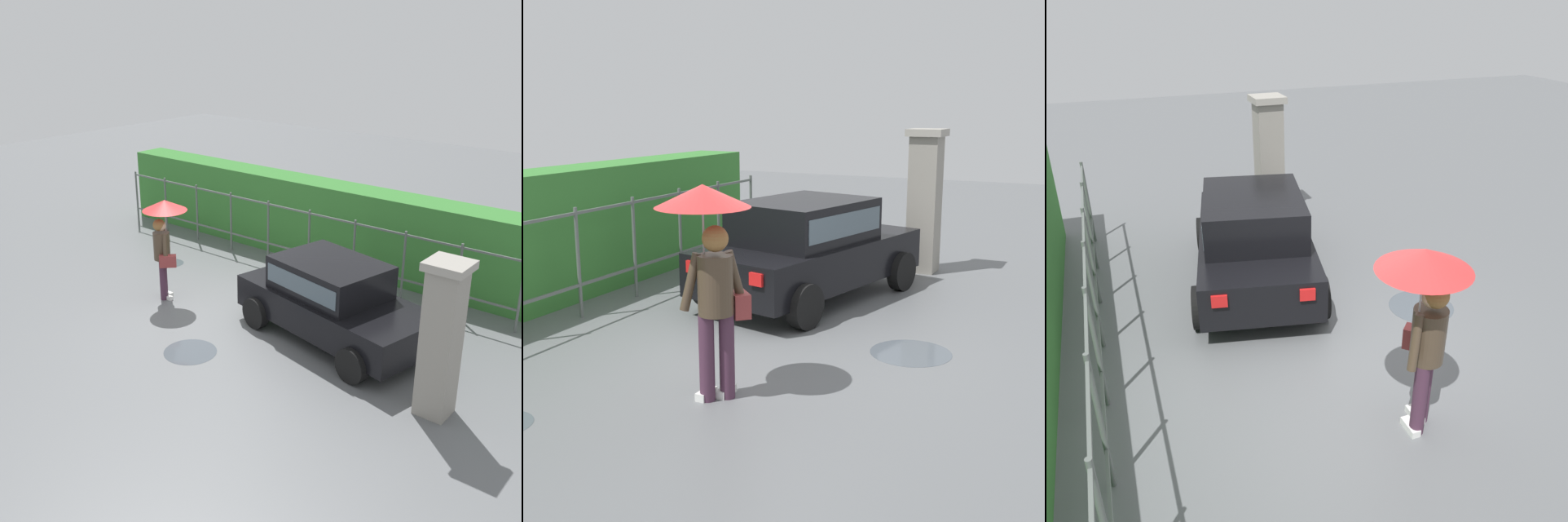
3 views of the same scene
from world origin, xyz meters
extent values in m
plane|color=slate|center=(0.00, 0.00, 0.00)|extent=(40.00, 40.00, 0.00)
cube|color=black|center=(2.33, 0.49, 0.58)|extent=(3.96, 2.37, 0.60)
cube|color=black|center=(2.18, 0.52, 1.18)|extent=(2.16, 1.80, 0.60)
cube|color=#4C5B66|center=(2.18, 0.52, 1.20)|extent=(2.01, 1.79, 0.33)
cylinder|color=black|center=(3.72, 1.05, 0.30)|extent=(0.62, 0.30, 0.60)
cylinder|color=black|center=(3.37, -0.60, 0.30)|extent=(0.62, 0.30, 0.60)
cylinder|color=black|center=(1.28, 1.57, 0.30)|extent=(0.62, 0.30, 0.60)
cylinder|color=black|center=(0.93, -0.08, 0.30)|extent=(0.62, 0.30, 0.60)
cube|color=red|center=(0.62, 1.41, 0.73)|extent=(0.10, 0.21, 0.16)
cube|color=red|center=(0.39, 0.34, 0.73)|extent=(0.10, 0.21, 0.16)
cylinder|color=#47283D|center=(-1.53, -0.16, 0.43)|extent=(0.15, 0.15, 0.86)
cylinder|color=#47283D|center=(-1.39, -0.29, 0.43)|extent=(0.15, 0.15, 0.86)
cube|color=white|center=(-1.49, -0.11, 0.04)|extent=(0.26, 0.10, 0.08)
cube|color=white|center=(-1.34, -0.25, 0.04)|extent=(0.26, 0.10, 0.08)
cylinder|color=#473828|center=(-1.46, -0.22, 1.15)|extent=(0.34, 0.34, 0.58)
sphere|color=#DBAD89|center=(-1.46, -0.22, 1.58)|extent=(0.22, 0.22, 0.22)
sphere|color=olive|center=(-1.48, -0.25, 1.60)|extent=(0.25, 0.25, 0.25)
cylinder|color=#473828|center=(-1.56, -0.01, 1.18)|extent=(0.22, 0.22, 0.56)
cylinder|color=#473828|center=(-1.24, -0.32, 1.18)|extent=(0.22, 0.22, 0.56)
cylinder|color=#B2B2B7|center=(-1.44, -0.10, 1.50)|extent=(0.02, 0.02, 0.77)
cone|color=red|center=(-1.44, -0.10, 1.99)|extent=(0.91, 0.91, 0.21)
cube|color=maroon|center=(-1.19, -0.32, 0.91)|extent=(0.35, 0.36, 0.24)
cube|color=gray|center=(4.78, -0.53, 1.15)|extent=(0.48, 0.48, 2.30)
cube|color=#9E998E|center=(4.78, -0.53, 2.36)|extent=(0.60, 0.60, 0.12)
cylinder|color=#59605B|center=(-5.89, 2.85, 0.75)|extent=(0.05, 0.05, 1.50)
cylinder|color=#59605B|center=(-4.70, 2.85, 0.75)|extent=(0.05, 0.05, 1.50)
cylinder|color=#59605B|center=(-3.51, 2.85, 0.75)|extent=(0.05, 0.05, 1.50)
cylinder|color=#59605B|center=(-2.32, 2.85, 0.75)|extent=(0.05, 0.05, 1.50)
cylinder|color=#59605B|center=(-1.13, 2.85, 0.75)|extent=(0.05, 0.05, 1.50)
cylinder|color=#59605B|center=(0.06, 2.85, 0.75)|extent=(0.05, 0.05, 1.50)
cylinder|color=#59605B|center=(1.25, 2.85, 0.75)|extent=(0.05, 0.05, 1.50)
cylinder|color=#59605B|center=(2.45, 2.85, 0.75)|extent=(0.05, 0.05, 1.50)
cylinder|color=#59605B|center=(3.64, 2.85, 0.75)|extent=(0.05, 0.05, 1.50)
cylinder|color=#59605B|center=(4.83, 2.85, 0.75)|extent=(0.05, 0.05, 1.50)
cube|color=#59605B|center=(-0.53, 2.85, 1.42)|extent=(10.72, 0.03, 0.04)
cube|color=#59605B|center=(-0.53, 2.85, 0.45)|extent=(10.72, 0.03, 0.04)
cube|color=#387F33|center=(-0.53, 3.83, 0.95)|extent=(11.72, 0.90, 1.90)
cylinder|color=#4C545B|center=(0.65, -1.55, 0.00)|extent=(0.95, 0.95, 0.00)
cylinder|color=#4C545B|center=(-2.81, 1.24, 0.00)|extent=(0.59, 0.59, 0.00)
camera|label=1|loc=(7.98, -8.48, 5.55)|focal=44.13mm
camera|label=2|loc=(-7.01, -3.68, 2.82)|focal=48.98mm
camera|label=3|loc=(-5.18, 2.45, 4.16)|focal=37.55mm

